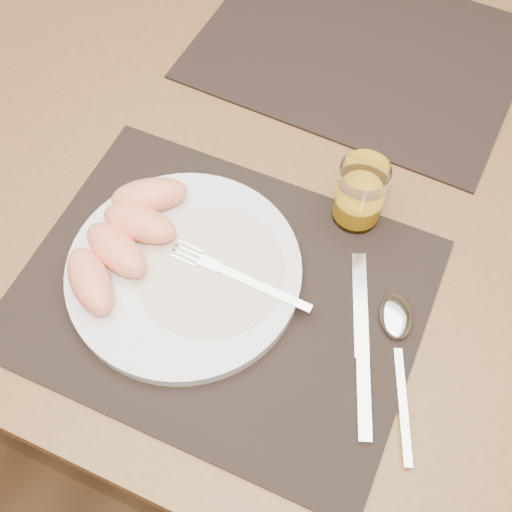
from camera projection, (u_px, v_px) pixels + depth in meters
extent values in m
plane|color=brown|center=(283.00, 365.00, 1.48)|extent=(5.00, 5.00, 0.00)
cube|color=brown|center=(302.00, 169.00, 0.85)|extent=(1.40, 0.90, 0.04)
cylinder|color=brown|center=(102.00, 66.00, 1.47)|extent=(0.06, 0.06, 0.71)
cube|color=black|center=(221.00, 294.00, 0.73)|extent=(0.45, 0.35, 0.00)
cube|color=black|center=(359.00, 50.00, 0.93)|extent=(0.47, 0.37, 0.00)
cylinder|color=white|center=(184.00, 271.00, 0.74)|extent=(0.27, 0.27, 0.02)
cylinder|color=white|center=(211.00, 270.00, 0.73)|extent=(0.17, 0.17, 0.00)
cube|color=silver|center=(264.00, 289.00, 0.71)|extent=(0.12, 0.02, 0.00)
cube|color=silver|center=(209.00, 264.00, 0.73)|extent=(0.03, 0.02, 0.00)
cube|color=silver|center=(186.00, 253.00, 0.74)|extent=(0.04, 0.03, 0.00)
cube|color=silver|center=(360.00, 304.00, 0.72)|extent=(0.06, 0.13, 0.00)
cube|color=silver|center=(364.00, 399.00, 0.66)|extent=(0.05, 0.09, 0.01)
cube|color=silver|center=(403.00, 406.00, 0.66)|extent=(0.06, 0.12, 0.00)
ellipsoid|color=silver|center=(396.00, 316.00, 0.71)|extent=(0.05, 0.07, 0.01)
cylinder|color=white|center=(360.00, 193.00, 0.75)|extent=(0.06, 0.06, 0.09)
cylinder|color=#FFAD15|center=(357.00, 205.00, 0.77)|extent=(0.05, 0.05, 0.03)
ellipsoid|color=#FF9468|center=(90.00, 281.00, 0.70)|extent=(0.10, 0.09, 0.04)
ellipsoid|color=#FF9468|center=(116.00, 250.00, 0.72)|extent=(0.10, 0.07, 0.04)
ellipsoid|color=#FF9468|center=(140.00, 223.00, 0.74)|extent=(0.09, 0.05, 0.04)
ellipsoid|color=#FF9468|center=(149.00, 195.00, 0.76)|extent=(0.10, 0.09, 0.04)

